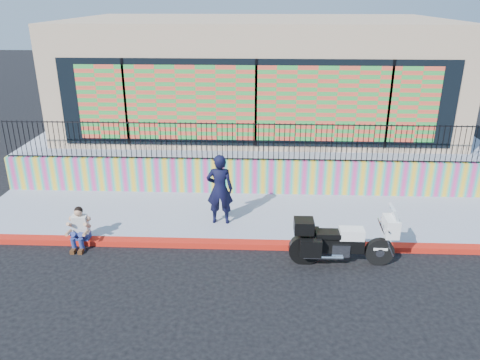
{
  "coord_description": "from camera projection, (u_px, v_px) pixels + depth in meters",
  "views": [
    {
      "loc": [
        0.13,
        -10.6,
        6.08
      ],
      "look_at": [
        -0.38,
        1.2,
        1.39
      ],
      "focal_mm": 35.0,
      "sensor_mm": 36.0,
      "label": 1
    }
  ],
  "objects": [
    {
      "name": "storefront_building",
      "position": [
        257.0,
        72.0,
        18.44
      ],
      "size": [
        14.0,
        8.06,
        4.0
      ],
      "color": "tan",
      "rests_on": "elevated_platform"
    },
    {
      "name": "elevated_platform",
      "position": [
        256.0,
        134.0,
        19.61
      ],
      "size": [
        16.0,
        10.0,
        1.25
      ],
      "primitive_type": "cube",
      "color": "#878FA2",
      "rests_on": "ground"
    },
    {
      "name": "ground",
      "position": [
        253.0,
        247.0,
        12.09
      ],
      "size": [
        90.0,
        90.0,
        0.0
      ],
      "primitive_type": "plane",
      "color": "black",
      "rests_on": "ground"
    },
    {
      "name": "police_motorcycle",
      "position": [
        341.0,
        240.0,
        11.13
      ],
      "size": [
        2.48,
        0.82,
        1.54
      ],
      "color": "black",
      "rests_on": "ground"
    },
    {
      "name": "police_officer",
      "position": [
        220.0,
        189.0,
        12.73
      ],
      "size": [
        0.73,
        0.48,
        1.99
      ],
      "primitive_type": "imported",
      "rotation": [
        0.0,
        0.0,
        3.14
      ],
      "color": "black",
      "rests_on": "sidewalk"
    },
    {
      "name": "red_curb",
      "position": [
        253.0,
        245.0,
        12.07
      ],
      "size": [
        16.0,
        0.3,
        0.15
      ],
      "primitive_type": "cube",
      "color": "red",
      "rests_on": "ground"
    },
    {
      "name": "sidewalk",
      "position": [
        254.0,
        216.0,
        13.6
      ],
      "size": [
        16.0,
        3.0,
        0.15
      ],
      "primitive_type": "cube",
      "color": "#878FA2",
      "rests_on": "ground"
    },
    {
      "name": "metal_fence",
      "position": [
        255.0,
        142.0,
        14.43
      ],
      "size": [
        15.8,
        0.04,
        1.2
      ],
      "primitive_type": null,
      "color": "black",
      "rests_on": "mural_wall"
    },
    {
      "name": "seated_man",
      "position": [
        79.0,
        232.0,
        11.92
      ],
      "size": [
        0.54,
        0.71,
        1.06
      ],
      "color": "navy",
      "rests_on": "ground"
    },
    {
      "name": "mural_wall",
      "position": [
        255.0,
        176.0,
        14.85
      ],
      "size": [
        16.0,
        0.2,
        1.1
      ],
      "primitive_type": "cube",
      "color": "#D9398B",
      "rests_on": "sidewalk"
    }
  ]
}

